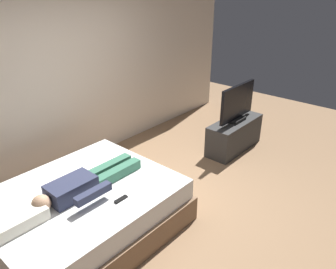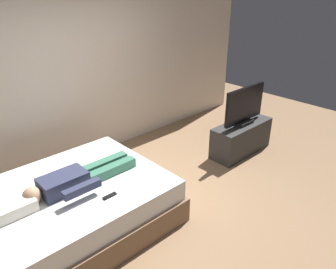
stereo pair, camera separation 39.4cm
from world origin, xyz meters
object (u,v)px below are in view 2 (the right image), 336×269
Objects in this scene: bed at (76,206)px; remote at (110,196)px; tv_stand at (241,138)px; pillow at (6,208)px; tv at (244,106)px; person at (76,179)px.

remote is (0.18, -0.44, 0.29)m from bed.
remote is 0.14× the size of tv_stand.
pillow is 3.49m from tv_stand.
pillow reaches higher than tv_stand.
pillow is at bearing 180.00° from bed.
tv is at bearing -4.30° from bed.
remote is at bearing -27.48° from pillow.
tv is (2.77, -0.17, 0.16)m from person.
person is 0.44m from remote.
person is at bearing 110.47° from remote.
remote is 0.17× the size of tv.
remote is 2.64m from tv.
bed reaches higher than tv_stand.
person reaches higher than tv_stand.
tv reaches higher than pillow.
tv_stand is at bearing -3.47° from pillow.
bed is at bearing 175.70° from tv.
tv is (3.47, -0.21, 0.18)m from pillow.
pillow is 0.96m from remote.
bed is 13.19× the size of remote.
person is 2.78m from tv.
person is at bearing 176.42° from tv_stand.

